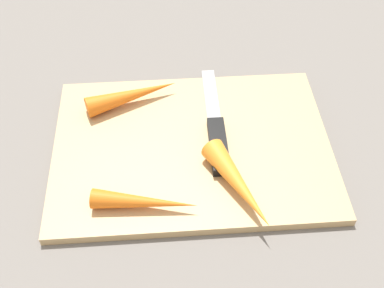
{
  "coord_description": "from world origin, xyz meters",
  "views": [
    {
      "loc": [
        -0.03,
        -0.41,
        0.48
      ],
      "look_at": [
        0.0,
        0.0,
        0.01
      ],
      "focal_mm": 45.04,
      "sensor_mm": 36.0,
      "label": 1
    }
  ],
  "objects_px": {
    "knife": "(217,138)",
    "carrot_shortest": "(145,202)",
    "cutting_board": "(192,147)",
    "carrot_medium": "(132,95)",
    "carrot_longest": "(239,185)"
  },
  "relations": [
    {
      "from": "knife",
      "to": "carrot_shortest",
      "type": "height_order",
      "value": "carrot_shortest"
    },
    {
      "from": "cutting_board",
      "to": "carrot_shortest",
      "type": "height_order",
      "value": "carrot_shortest"
    },
    {
      "from": "cutting_board",
      "to": "carrot_longest",
      "type": "distance_m",
      "value": 0.1
    },
    {
      "from": "knife",
      "to": "carrot_medium",
      "type": "height_order",
      "value": "carrot_medium"
    },
    {
      "from": "knife",
      "to": "carrot_medium",
      "type": "distance_m",
      "value": 0.14
    },
    {
      "from": "carrot_medium",
      "to": "carrot_shortest",
      "type": "distance_m",
      "value": 0.18
    },
    {
      "from": "knife",
      "to": "carrot_longest",
      "type": "bearing_deg",
      "value": -168.58
    },
    {
      "from": "carrot_medium",
      "to": "carrot_shortest",
      "type": "xyz_separation_m",
      "value": [
        0.02,
        -0.18,
        -0.0
      ]
    },
    {
      "from": "carrot_shortest",
      "to": "carrot_longest",
      "type": "bearing_deg",
      "value": 15.99
    },
    {
      "from": "cutting_board",
      "to": "knife",
      "type": "distance_m",
      "value": 0.04
    },
    {
      "from": "cutting_board",
      "to": "carrot_shortest",
      "type": "bearing_deg",
      "value": -122.79
    },
    {
      "from": "cutting_board",
      "to": "carrot_medium",
      "type": "distance_m",
      "value": 0.12
    },
    {
      "from": "cutting_board",
      "to": "carrot_longest",
      "type": "height_order",
      "value": "carrot_longest"
    },
    {
      "from": "knife",
      "to": "carrot_medium",
      "type": "xyz_separation_m",
      "value": [
        -0.11,
        0.08,
        0.01
      ]
    },
    {
      "from": "cutting_board",
      "to": "carrot_shortest",
      "type": "xyz_separation_m",
      "value": [
        -0.06,
        -0.1,
        0.02
      ]
    }
  ]
}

